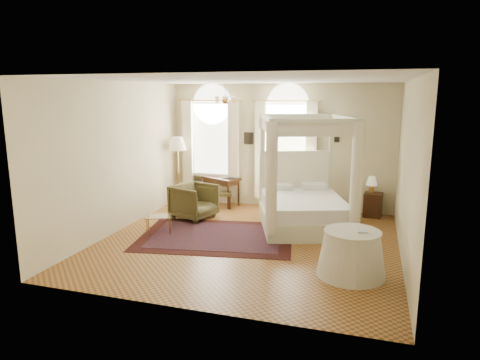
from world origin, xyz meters
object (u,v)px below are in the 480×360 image
Objects in this scene: armchair at (194,201)px; coffee_table at (159,218)px; floor_lamp at (178,147)px; stool at (224,195)px; nightstand at (373,205)px; side_table at (351,254)px; canopy_bed at (303,203)px; writing_desk at (221,181)px.

armchair reaches higher than coffee_table.
armchair is 0.50× the size of floor_lamp.
stool is 2.46m from coffee_table.
floor_lamp is (-1.35, 0.06, 1.23)m from stool.
side_table reaches higher than nightstand.
floor_lamp is at bearing 163.50° from canopy_bed.
floor_lamp is at bearing -165.11° from writing_desk.
canopy_bed is at bearing -28.96° from writing_desk.
canopy_bed reaches higher than armchair.
canopy_bed is 2.85m from writing_desk.
stool is at bearing 73.44° from coffee_table.
canopy_bed is 2.41× the size of writing_desk.
stool is at bearing -2.43° from floor_lamp.
coffee_table is (-4.52, -2.72, 0.04)m from nightstand.
stool is (-3.82, -0.36, 0.07)m from nightstand.
floor_lamp is 1.63× the size of side_table.
writing_desk reaches higher than coffee_table.
canopy_bed is 2.51m from stool.
canopy_bed reaches higher than coffee_table.
side_table reaches higher than stool.
armchair is at bearing 148.74° from side_table.
stool is 1.15m from armchair.
nightstand is 5.34m from floor_lamp.
nightstand is 0.32× the size of floor_lamp.
coffee_table is at bearing -148.96° from nightstand.
writing_desk is 2.78m from coffee_table.
stool is at bearing 155.96° from canopy_bed.
armchair is 1.39× the size of coffee_table.
floor_lamp is (-1.14, -0.30, 0.94)m from writing_desk.
armchair is at bearing -110.79° from stool.
floor_lamp is 6.09m from side_table.
side_table is (3.89, -2.36, -0.04)m from armchair.
writing_desk is 5.30m from side_table.
side_table is at bearing -14.40° from coffee_table.
side_table is (4.18, -1.07, 0.04)m from coffee_table.
canopy_bed is 3.28m from coffee_table.
writing_desk is 1.01× the size of side_table.
writing_desk is 0.62× the size of floor_lamp.
armchair reaches higher than nightstand.
armchair is 1.89m from floor_lamp.
canopy_bed is at bearing -71.90° from armchair.
nightstand is 3.84m from stool.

